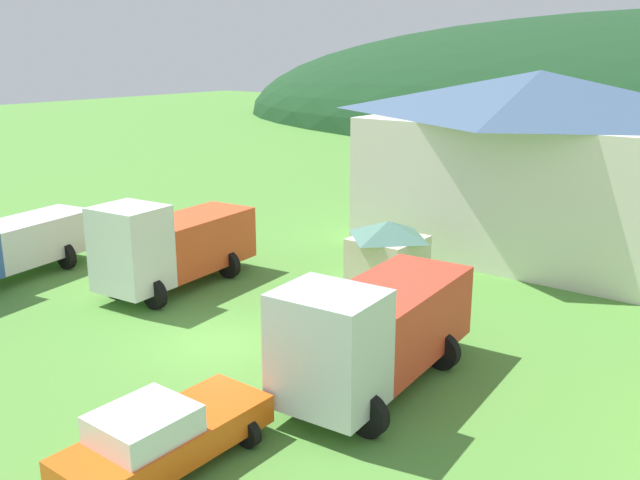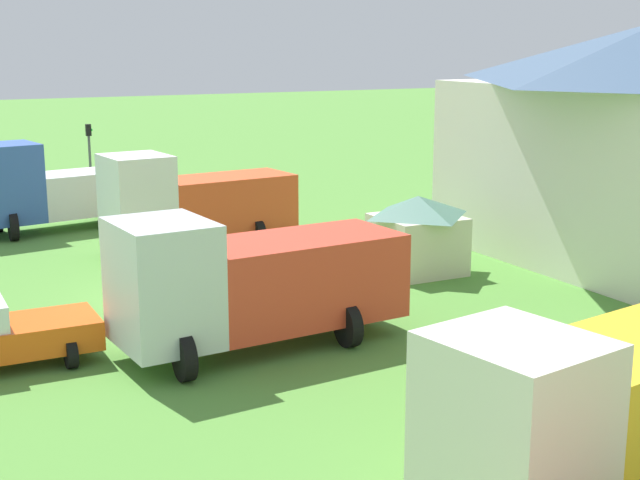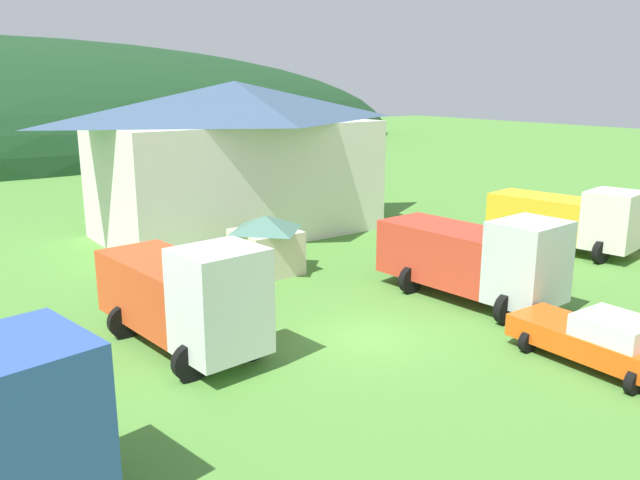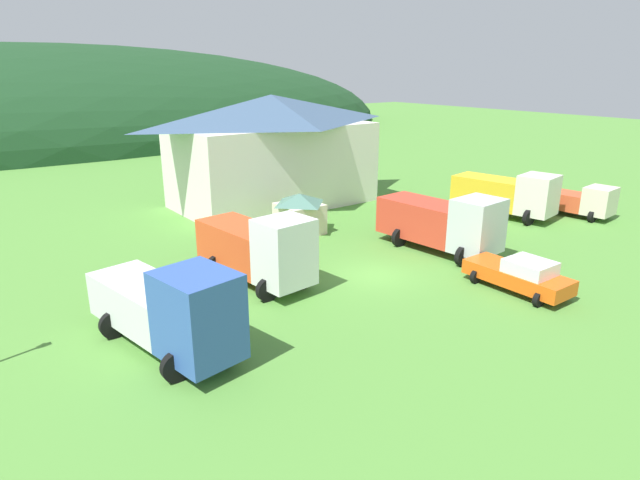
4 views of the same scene
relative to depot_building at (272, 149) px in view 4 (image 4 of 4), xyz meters
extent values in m
plane|color=#518C38|center=(-3.98, -15.87, -4.24)|extent=(200.00, 200.00, 0.00)
ellipsoid|color=#193D1E|center=(-3.98, 57.94, -4.24)|extent=(122.34, 60.00, 27.06)
cube|color=white|center=(0.00, 0.00, -1.19)|extent=(14.36, 8.05, 6.09)
pyramid|color=#3D5675|center=(0.00, 0.00, 2.92)|extent=(15.51, 8.69, 2.13)
cube|color=beige|center=(-2.81, -7.55, -3.28)|extent=(2.50, 2.57, 1.91)
pyramid|color=#4C7A6B|center=(-2.81, -7.55, -1.99)|extent=(2.69, 2.77, 0.67)
cube|color=#3356AD|center=(-14.94, -18.88, -2.14)|extent=(2.68, 3.03, 3.09)
cube|color=black|center=(-14.92, -19.01, -1.46)|extent=(1.56, 2.32, 0.99)
cube|color=silver|center=(-15.56, -15.17, -2.82)|extent=(3.03, 5.13, 1.74)
cylinder|color=black|center=(-13.97, -18.72, -3.69)|extent=(1.10, 0.30, 1.10)
cylinder|color=black|center=(-15.90, -19.04, -3.69)|extent=(1.10, 0.30, 1.10)
cylinder|color=black|center=(-14.72, -14.30, -3.69)|extent=(1.10, 0.30, 1.10)
cylinder|color=black|center=(-16.65, -14.62, -3.69)|extent=(1.10, 0.30, 1.10)
cube|color=white|center=(-8.98, -15.19, -2.13)|extent=(2.55, 2.32, 3.12)
cube|color=black|center=(-8.97, -15.30, -1.44)|extent=(1.42, 1.80, 1.00)
cube|color=#E04C23|center=(-9.32, -11.74, -2.63)|extent=(2.82, 5.04, 2.11)
cylinder|color=black|center=(-7.96, -15.09, -3.69)|extent=(1.10, 0.30, 1.10)
cylinder|color=black|center=(-10.00, -15.29, -3.69)|extent=(1.10, 0.30, 1.10)
cylinder|color=black|center=(-8.37, -10.92, -3.69)|extent=(1.10, 0.30, 1.10)
cylinder|color=black|center=(-10.41, -11.12, -3.69)|extent=(1.10, 0.30, 1.10)
cube|color=silver|center=(1.83, -17.62, -2.22)|extent=(2.68, 2.29, 2.93)
cube|color=black|center=(1.84, -17.73, -1.57)|extent=(1.48, 1.78, 0.94)
cube|color=red|center=(1.56, -14.00, -2.61)|extent=(2.91, 5.34, 2.15)
cylinder|color=black|center=(2.94, -17.54, -3.69)|extent=(1.10, 0.30, 1.10)
cylinder|color=black|center=(0.72, -17.71, -3.69)|extent=(1.10, 0.30, 1.10)
cylinder|color=black|center=(2.61, -13.14, -3.69)|extent=(1.10, 0.30, 1.10)
cylinder|color=black|center=(0.39, -13.31, -3.69)|extent=(1.10, 0.30, 1.10)
cube|color=silver|center=(11.49, -15.20, -2.34)|extent=(2.76, 2.57, 2.70)
cube|color=black|center=(11.51, -15.31, -1.74)|extent=(1.58, 1.94, 0.86)
cube|color=gold|center=(10.90, -11.74, -2.66)|extent=(3.21, 5.19, 2.05)
cylinder|color=black|center=(12.54, -15.02, -3.69)|extent=(1.10, 0.30, 1.10)
cylinder|color=black|center=(10.45, -15.38, -3.69)|extent=(1.10, 0.30, 1.10)
cylinder|color=black|center=(11.82, -10.84, -3.69)|extent=(1.10, 0.30, 1.10)
cylinder|color=black|center=(9.73, -11.20, -3.69)|extent=(1.10, 0.30, 1.10)
cube|color=beige|center=(15.45, -17.51, -2.88)|extent=(2.20, 1.91, 1.91)
cube|color=black|center=(15.46, -17.59, -2.46)|extent=(1.23, 1.48, 0.61)
cube|color=#DB512D|center=(15.23, -15.07, -3.25)|extent=(2.33, 3.34, 1.17)
cylinder|color=black|center=(16.32, -17.43, -3.84)|extent=(0.80, 0.30, 0.80)
cylinder|color=black|center=(14.58, -17.59, -3.84)|extent=(0.80, 0.30, 0.80)
cylinder|color=black|center=(16.06, -14.51, -3.84)|extent=(0.80, 0.30, 0.80)
cylinder|color=black|center=(14.31, -14.67, -3.84)|extent=(0.80, 0.30, 0.80)
cube|color=#F05914|center=(0.13, -21.36, -3.55)|extent=(1.93, 5.03, 0.70)
cube|color=silver|center=(0.13, -21.96, -2.89)|extent=(1.75, 2.02, 0.62)
cylinder|color=black|center=(0.95, -23.07, -3.90)|extent=(0.68, 0.24, 0.68)
cylinder|color=black|center=(-0.71, -23.06, -3.90)|extent=(0.68, 0.24, 0.68)
cylinder|color=black|center=(0.97, -19.66, -3.90)|extent=(0.68, 0.24, 0.68)
cylinder|color=black|center=(-0.68, -19.65, -3.90)|extent=(0.68, 0.24, 0.68)
cone|color=orange|center=(2.32, -17.10, -4.24)|extent=(0.36, 0.36, 0.51)
camera|label=1|loc=(11.22, -30.16, 4.86)|focal=39.01mm
camera|label=2|loc=(21.25, -23.45, 3.25)|focal=50.01mm
camera|label=3|loc=(-16.90, -30.94, 4.00)|focal=36.15mm
camera|label=4|loc=(-21.61, -34.66, 5.97)|focal=30.16mm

